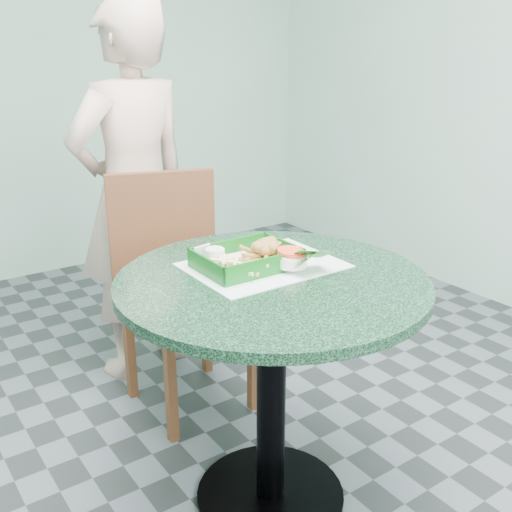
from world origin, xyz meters
TOP-DOWN VIEW (x-y plane):
  - floor at (0.00, 0.00)m, footprint 4.00×5.00m
  - wall_back at (0.00, 2.50)m, footprint 4.00×0.04m
  - cafe_table at (0.00, 0.00)m, footprint 0.90×0.90m
  - dining_chair at (0.06, 0.72)m, footprint 0.42×0.42m
  - diner_person at (0.04, 1.03)m, footprint 0.68×0.51m
  - placemat at (0.03, 0.09)m, footprint 0.44×0.33m
  - food_basket at (-0.02, 0.11)m, footprint 0.28×0.21m
  - crab_sandwich at (0.03, 0.08)m, footprint 0.13×0.13m
  - fries_pile at (-0.07, 0.08)m, footprint 0.11×0.12m
  - sauce_ramekin at (-0.10, 0.15)m, footprint 0.06×0.06m
  - garnish_cup at (0.08, -0.00)m, footprint 0.13×0.13m

SIDE VIEW (x-z plane):
  - floor at x=0.00m, z-range -0.01..0.01m
  - dining_chair at x=0.06m, z-range 0.07..1.00m
  - cafe_table at x=0.00m, z-range 0.21..0.96m
  - placemat at x=0.03m, z-range 0.75..0.75m
  - food_basket at x=-0.02m, z-range 0.74..0.80m
  - fries_pile at x=-0.07m, z-range 0.77..0.81m
  - garnish_cup at x=0.08m, z-range 0.77..0.82m
  - sauce_ramekin at x=-0.10m, z-range 0.78..0.82m
  - crab_sandwich at x=0.03m, z-range 0.76..0.84m
  - diner_person at x=0.04m, z-range 0.00..1.68m
  - wall_back at x=0.00m, z-range 0.00..2.80m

